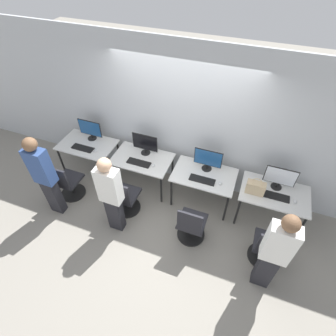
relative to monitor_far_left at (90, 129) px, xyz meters
The scene contains 26 objects.
ground_plane 2.13m from the monitor_far_left, 17.05° to the right, with size 20.00×20.00×0.00m, color gray.
wall_back 1.91m from the monitor_far_left, ahead, with size 12.00×0.05×2.80m.
desk_far_left 0.37m from the monitor_far_left, 90.00° to the right, with size 1.12×0.72×0.71m.
monitor_far_left is the anchor object (origin of this frame).
keyboard_far_left 0.41m from the monitor_far_left, 90.00° to the right, with size 0.45×0.16×0.02m.
mouse_far_left 0.49m from the monitor_far_left, 49.26° to the right, with size 0.06×0.09×0.03m.
office_chair_far_left 1.16m from the monitor_far_left, 90.33° to the right, with size 0.48×0.48×0.87m.
person_far_left 1.36m from the monitor_far_left, 90.88° to the right, with size 0.36×0.22×1.69m.
desk_left 1.27m from the monitor_far_left, ahead, with size 1.12×0.72×0.71m.
monitor_left 1.22m from the monitor_far_left, ahead, with size 0.50×0.18×0.43m.
keyboard_left 1.28m from the monitor_far_left, 15.64° to the right, with size 0.45×0.16×0.02m.
mouse_left 1.55m from the monitor_far_left, 11.90° to the right, with size 0.06×0.09×0.03m.
office_chair_left 1.62m from the monitor_far_left, 38.27° to the right, with size 0.48×0.48×0.87m.
person_left 1.77m from the monitor_far_left, 47.35° to the right, with size 0.36×0.21×1.62m.
desk_right 2.46m from the monitor_far_left, ahead, with size 1.12×0.72×0.71m.
monitor_right 2.44m from the monitor_far_left, ahead, with size 0.50×0.18×0.43m.
keyboard_right 2.47m from the monitor_far_left, ahead, with size 0.45×0.16×0.02m.
mouse_right 2.78m from the monitor_far_left, ahead, with size 0.06×0.09×0.03m.
office_chair_right 2.77m from the monitor_far_left, 23.38° to the right, with size 0.48×0.48×0.87m.
desk_far_right 3.67m from the monitor_far_left, ahead, with size 1.12×0.72×0.71m.
monitor_far_right 3.66m from the monitor_far_left, ahead, with size 0.50×0.18×0.43m.
keyboard_far_right 3.67m from the monitor_far_left, ahead, with size 0.45×0.16×0.02m.
mouse_far_right 3.98m from the monitor_far_left, ahead, with size 0.06×0.09×0.03m.
office_chair_far_right 3.89m from the monitor_far_left, 15.89° to the right, with size 0.48×0.48×0.87m.
person_far_right 3.95m from the monitor_far_left, 21.03° to the right, with size 0.36×0.22×1.64m.
handbag 3.34m from the monitor_far_left, ahead, with size 0.30×0.18×0.25m.
Camera 1 is at (1.15, -2.92, 4.05)m, focal length 28.00 mm.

